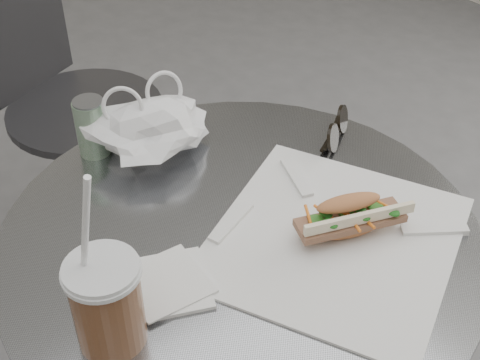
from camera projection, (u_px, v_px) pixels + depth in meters
cafe_table at (240, 341)px, 1.22m from camera, size 0.76×0.76×0.74m
chair_far at (80, 148)px, 1.87m from camera, size 0.44×0.46×0.78m
sandwich_paper at (334, 239)px, 1.03m from camera, size 0.49×0.48×0.00m
banh_mi at (349, 217)px, 1.02m from camera, size 0.22×0.15×0.07m
iced_coffee at (107, 302)px, 0.84m from camera, size 0.10×0.10×0.29m
sunglasses at (336, 130)px, 1.22m from camera, size 0.11×0.08×0.05m
plastic_bag at (152, 130)px, 1.17m from camera, size 0.25×0.22×0.10m
napkin_stack at (166, 284)px, 0.95m from camera, size 0.16×0.16×0.01m
drink_can at (92, 127)px, 1.17m from camera, size 0.06×0.06×0.11m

